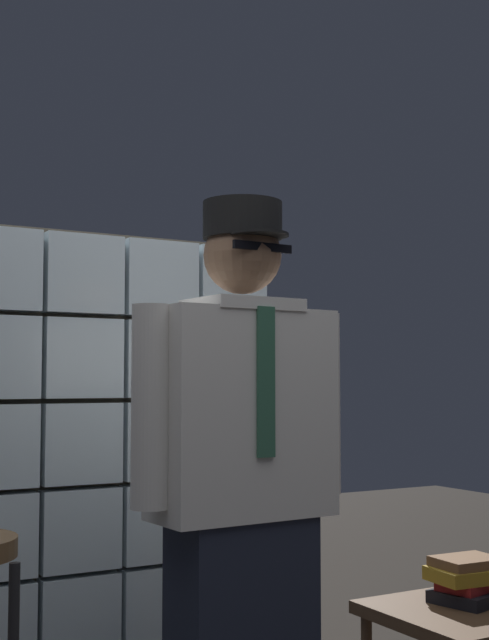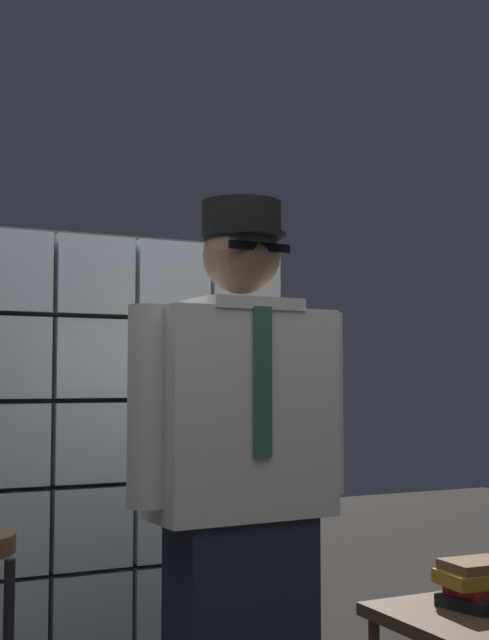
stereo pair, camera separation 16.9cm
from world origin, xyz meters
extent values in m
cube|color=silver|center=(-0.29, 1.10, 0.43)|extent=(0.28, 0.08, 0.28)
cube|color=silver|center=(0.00, 1.10, 0.43)|extent=(0.28, 0.08, 0.28)
cube|color=silver|center=(0.29, 1.10, 0.43)|extent=(0.28, 0.08, 0.28)
cube|color=silver|center=(0.58, 1.10, 0.43)|extent=(0.28, 0.08, 0.28)
cube|color=silver|center=(-0.29, 1.10, 0.72)|extent=(0.28, 0.08, 0.28)
cube|color=silver|center=(0.00, 1.10, 0.72)|extent=(0.28, 0.08, 0.28)
cube|color=silver|center=(0.29, 1.10, 0.72)|extent=(0.28, 0.08, 0.28)
cube|color=silver|center=(0.58, 1.10, 0.72)|extent=(0.28, 0.08, 0.28)
cube|color=silver|center=(-0.29, 1.10, 1.01)|extent=(0.28, 0.08, 0.28)
cube|color=silver|center=(0.00, 1.10, 1.01)|extent=(0.28, 0.08, 0.28)
cube|color=silver|center=(0.29, 1.10, 1.01)|extent=(0.28, 0.08, 0.28)
cube|color=silver|center=(0.58, 1.10, 1.01)|extent=(0.28, 0.08, 0.28)
cube|color=silver|center=(-0.29, 1.10, 1.31)|extent=(0.28, 0.08, 0.28)
cube|color=silver|center=(0.00, 1.10, 1.31)|extent=(0.28, 0.08, 0.28)
cube|color=silver|center=(0.29, 1.10, 1.31)|extent=(0.28, 0.08, 0.28)
cube|color=silver|center=(0.58, 1.10, 1.31)|extent=(0.28, 0.08, 0.28)
cube|color=silver|center=(-0.29, 1.10, 1.60)|extent=(0.28, 0.08, 0.28)
cube|color=silver|center=(0.00, 1.10, 1.60)|extent=(0.28, 0.08, 0.28)
cube|color=silver|center=(0.29, 1.10, 1.60)|extent=(0.28, 0.08, 0.28)
cube|color=silver|center=(0.58, 1.10, 1.60)|extent=(0.28, 0.08, 0.28)
cube|color=#4C4438|center=(0.00, 1.16, 0.87)|extent=(1.48, 0.02, 1.78)
cube|color=silver|center=(0.24, 0.40, 1.14)|extent=(0.54, 0.26, 0.59)
cube|color=#33664C|center=(0.24, 0.28, 1.23)|extent=(0.06, 0.01, 0.42)
cube|color=silver|center=(0.24, 0.40, 1.44)|extent=(0.30, 0.26, 0.04)
sphere|color=#846047|center=(0.24, 0.40, 1.59)|extent=(0.23, 0.23, 0.23)
ellipsoid|color=black|center=(0.24, 0.35, 1.55)|extent=(0.15, 0.09, 0.10)
cube|color=black|center=(0.24, 0.29, 1.60)|extent=(0.19, 0.02, 0.02)
cylinder|color=black|center=(0.24, 0.31, 1.64)|extent=(0.18, 0.18, 0.01)
cylinder|color=black|center=(0.24, 0.40, 1.69)|extent=(0.23, 0.23, 0.11)
cylinder|color=silver|center=(0.53, 0.41, 1.16)|extent=(0.11, 0.11, 0.55)
cylinder|color=silver|center=(-0.06, 0.38, 1.16)|extent=(0.11, 0.11, 0.55)
cube|color=#513823|center=(0.98, 0.29, 0.50)|extent=(0.52, 0.52, 0.04)
cube|color=black|center=(1.03, 0.33, 0.54)|extent=(0.23, 0.23, 0.04)
cube|color=maroon|center=(1.04, 0.34, 0.57)|extent=(0.22, 0.18, 0.03)
cube|color=olive|center=(1.04, 0.33, 0.61)|extent=(0.26, 0.19, 0.04)
cube|color=brown|center=(1.04, 0.34, 0.64)|extent=(0.21, 0.17, 0.03)
cylinder|color=silver|center=(1.03, 0.36, 0.56)|extent=(0.08, 0.08, 0.09)
torus|color=silver|center=(1.09, 0.36, 0.57)|extent=(0.06, 0.01, 0.06)
camera|label=1|loc=(-0.99, -1.77, 1.23)|focal=48.57mm
camera|label=2|loc=(-0.84, -1.85, 1.23)|focal=48.57mm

